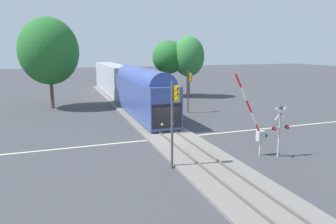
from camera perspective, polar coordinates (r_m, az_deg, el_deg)
name	(u,v)px	position (r m, az deg, el deg)	size (l,w,h in m)	color
ground_plane	(171,138)	(27.14, 0.62, -4.72)	(220.00, 220.00, 0.00)	#3D3D42
road_centre_stripe	(171,138)	(27.14, 0.62, -4.71)	(44.00, 0.20, 0.01)	beige
railway_track	(171,137)	(27.11, 0.62, -4.53)	(4.40, 80.00, 0.32)	slate
commuter_train	(125,83)	(44.50, -7.78, 5.16)	(3.04, 38.41, 5.16)	#384C93
crossing_gate_near	(258,129)	(23.10, 16.07, -3.03)	(2.85, 0.40, 5.95)	#B7B7BC
crossing_signal_mast	(280,126)	(23.24, 19.69, -2.40)	(1.36, 0.44, 3.69)	#B2B2B7
traffic_signal_far_side	(189,85)	(37.28, 3.90, 4.97)	(0.53, 0.38, 5.03)	#4C4C51
traffic_signal_median	(174,111)	(19.49, 1.14, 0.24)	(0.53, 0.38, 5.61)	#4C4C51
oak_behind_train	(49,51)	(42.74, -20.79, 10.26)	(7.36, 7.36, 11.41)	brown
oak_far_right	(189,57)	(49.44, 3.75, 9.98)	(4.86, 4.86, 9.46)	brown
elm_centre_background	(169,57)	(50.02, 0.15, 9.86)	(5.17, 5.17, 8.81)	#4C3828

